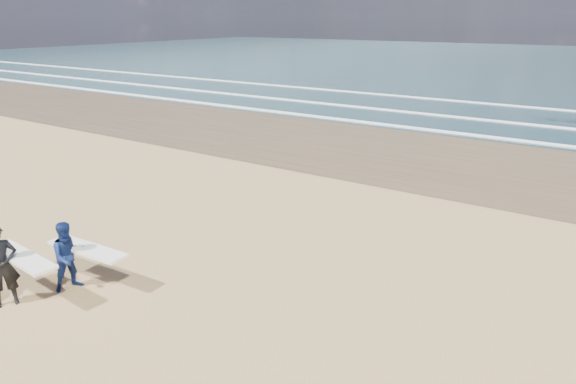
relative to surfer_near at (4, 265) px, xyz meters
The scene contains 2 objects.
surfer_near is the anchor object (origin of this frame).
surfer_far 1.36m from the surfer_near, 64.82° to the left, with size 2.22×1.14×1.66m.
Camera 1 is at (10.70, -5.04, 6.08)m, focal length 32.00 mm.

